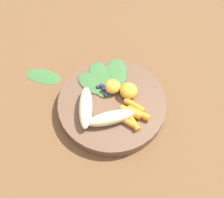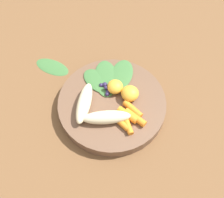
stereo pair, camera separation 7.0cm
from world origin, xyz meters
TOP-DOWN VIEW (x-y plane):
  - ground_plane at (0.00, 0.00)m, footprint 2.40×2.40m
  - bowl at (0.00, 0.00)m, footprint 0.28×0.28m
  - banana_peeled_left at (-0.00, -0.06)m, footprint 0.12×0.07m
  - banana_peeled_right at (-0.06, -0.03)m, footprint 0.04×0.12m
  - orange_segment_near at (0.00, 0.03)m, footprint 0.04×0.04m
  - orange_segment_far at (0.04, 0.02)m, footprint 0.05×0.05m
  - carrot_front at (0.03, -0.06)m, footprint 0.06×0.04m
  - carrot_mid_left at (0.05, -0.06)m, footprint 0.04×0.06m
  - carrot_mid_right at (0.05, -0.04)m, footprint 0.06×0.04m
  - carrot_rear at (0.07, -0.04)m, footprint 0.06×0.04m
  - carrot_small at (0.06, -0.02)m, footprint 0.06×0.04m
  - blueberry_pile at (-0.02, 0.03)m, footprint 0.05×0.04m
  - kale_leaf_left at (0.01, 0.09)m, footprint 0.06×0.10m
  - kale_leaf_right at (-0.03, 0.07)m, footprint 0.10×0.14m
  - kale_leaf_rear at (-0.05, 0.05)m, footprint 0.11×0.10m
  - kale_leaf_stray at (-0.20, 0.09)m, footprint 0.12×0.07m

SIDE VIEW (x-z plane):
  - ground_plane at x=0.00m, z-range 0.00..0.00m
  - kale_leaf_stray at x=-0.20m, z-range 0.00..0.01m
  - bowl at x=0.00m, z-range 0.00..0.03m
  - kale_leaf_left at x=0.01m, z-range 0.03..0.04m
  - kale_leaf_right at x=-0.03m, z-range 0.03..0.04m
  - kale_leaf_rear at x=-0.05m, z-range 0.03..0.04m
  - blueberry_pile at x=-0.02m, z-range 0.03..0.05m
  - carrot_mid_left at x=0.05m, z-range 0.03..0.05m
  - carrot_front at x=0.03m, z-range 0.03..0.05m
  - carrot_small at x=0.06m, z-range 0.03..0.05m
  - carrot_rear at x=0.07m, z-range 0.03..0.05m
  - carrot_mid_right at x=0.05m, z-range 0.03..0.05m
  - orange_segment_near at x=0.00m, z-range 0.03..0.06m
  - banana_peeled_left at x=0.00m, z-range 0.03..0.06m
  - banana_peeled_right at x=-0.06m, z-range 0.03..0.06m
  - orange_segment_far at x=0.04m, z-range 0.03..0.07m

